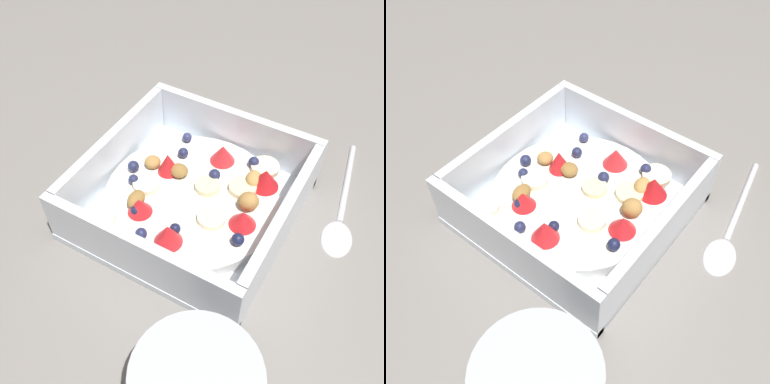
# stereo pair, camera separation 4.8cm
# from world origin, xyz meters

# --- Properties ---
(ground_plane) EXTENTS (2.40, 2.40, 0.00)m
(ground_plane) POSITION_xyz_m (0.00, 0.00, 0.00)
(ground_plane) COLOR gray
(fruit_bowl) EXTENTS (0.21, 0.21, 0.07)m
(fruit_bowl) POSITION_xyz_m (0.01, -0.00, 0.02)
(fruit_bowl) COLOR white
(fruit_bowl) RESTS_ON ground
(spoon) EXTENTS (0.05, 0.17, 0.01)m
(spoon) POSITION_xyz_m (-0.14, -0.07, 0.00)
(spoon) COLOR silver
(spoon) RESTS_ON ground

